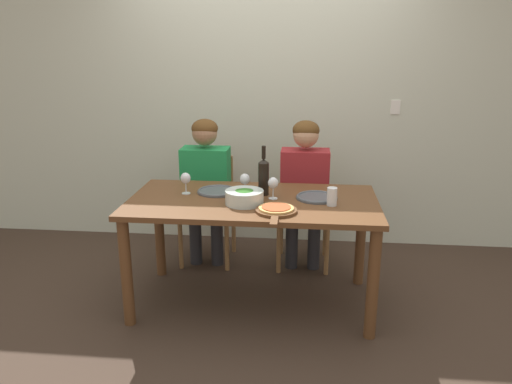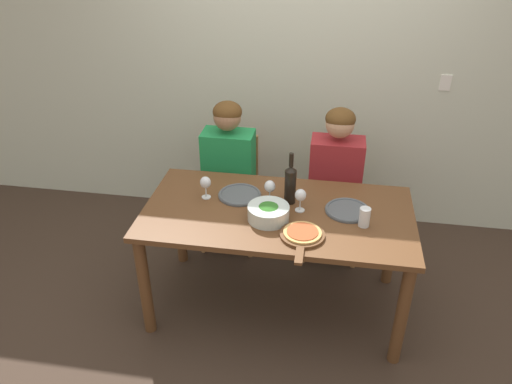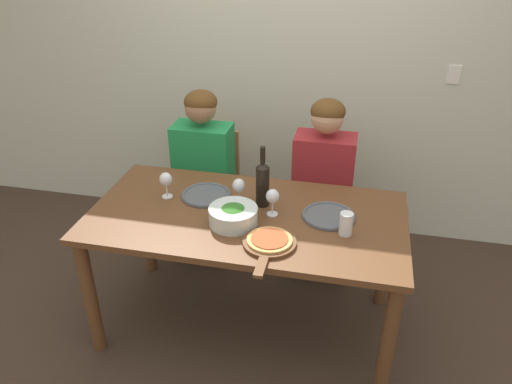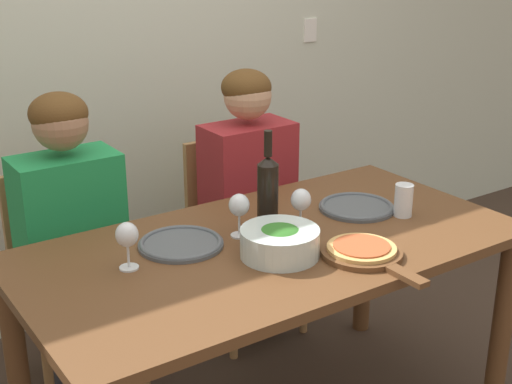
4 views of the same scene
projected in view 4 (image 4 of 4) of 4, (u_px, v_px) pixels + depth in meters
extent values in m
cube|color=beige|center=(110.00, 25.00, 3.12)|extent=(10.00, 0.05, 2.70)
cube|color=white|center=(310.00, 30.00, 3.71)|extent=(0.08, 0.01, 0.12)
cube|color=brown|center=(272.00, 247.00, 2.36)|extent=(1.67, 0.86, 0.04)
cylinder|color=brown|center=(502.00, 327.00, 2.62)|extent=(0.07, 0.07, 0.73)
cylinder|color=brown|center=(17.00, 368.00, 2.37)|extent=(0.07, 0.07, 0.73)
cylinder|color=brown|center=(364.00, 256.00, 3.19)|extent=(0.07, 0.07, 0.73)
cube|color=#9E7042|center=(75.00, 292.00, 2.77)|extent=(0.42, 0.42, 0.04)
cube|color=#9E7042|center=(52.00, 220.00, 2.84)|extent=(0.38, 0.03, 0.43)
cylinder|color=#9E7042|center=(49.00, 379.00, 2.59)|extent=(0.04, 0.04, 0.40)
cylinder|color=#9E7042|center=(144.00, 347.00, 2.80)|extent=(0.04, 0.04, 0.40)
cylinder|color=#9E7042|center=(18.00, 333.00, 2.89)|extent=(0.04, 0.04, 0.40)
cylinder|color=#9E7042|center=(105.00, 307.00, 3.09)|extent=(0.04, 0.04, 0.40)
cube|color=#9E7042|center=(246.00, 244.00, 3.19)|extent=(0.42, 0.42, 0.04)
cube|color=#9E7042|center=(222.00, 183.00, 3.26)|extent=(0.38, 0.03, 0.43)
cylinder|color=#9E7042|center=(233.00, 317.00, 3.02)|extent=(0.04, 0.04, 0.40)
cylinder|color=#9E7042|center=(304.00, 293.00, 3.22)|extent=(0.04, 0.04, 0.40)
cylinder|color=#9E7042|center=(189.00, 282.00, 3.31)|extent=(0.04, 0.04, 0.40)
cylinder|color=#9E7042|center=(257.00, 262.00, 3.51)|extent=(0.04, 0.04, 0.40)
cylinder|color=#28282D|center=(64.00, 352.00, 2.73)|extent=(0.10, 0.10, 0.44)
cylinder|color=#28282D|center=(108.00, 338.00, 2.82)|extent=(0.10, 0.10, 0.44)
cube|color=#1E8C47|center=(70.00, 225.00, 2.65)|extent=(0.38, 0.22, 0.54)
cylinder|color=#1E8C47|center=(43.00, 301.00, 2.41)|extent=(0.07, 0.31, 0.14)
cylinder|color=#1E8C47|center=(150.00, 272.00, 2.62)|extent=(0.07, 0.31, 0.14)
sphere|color=#9E7051|center=(60.00, 123.00, 2.52)|extent=(0.20, 0.20, 0.20)
ellipsoid|color=#563819|center=(58.00, 113.00, 2.52)|extent=(0.21, 0.21, 0.15)
cylinder|color=#28282D|center=(239.00, 296.00, 3.15)|extent=(0.10, 0.10, 0.44)
cylinder|color=#28282D|center=(272.00, 285.00, 3.24)|extent=(0.10, 0.10, 0.44)
cube|color=maroon|center=(248.00, 185.00, 3.07)|extent=(0.38, 0.22, 0.54)
cylinder|color=maroon|center=(240.00, 246.00, 2.83)|extent=(0.07, 0.31, 0.14)
cylinder|color=maroon|center=(319.00, 224.00, 3.04)|extent=(0.07, 0.31, 0.14)
sphere|color=tan|center=(248.00, 96.00, 2.94)|extent=(0.20, 0.20, 0.20)
ellipsoid|color=#563819|center=(246.00, 87.00, 2.94)|extent=(0.21, 0.21, 0.15)
cylinder|color=black|center=(268.00, 196.00, 2.44)|extent=(0.07, 0.07, 0.23)
cone|color=black|center=(268.00, 160.00, 2.40)|extent=(0.07, 0.07, 0.03)
cylinder|color=black|center=(268.00, 144.00, 2.38)|extent=(0.03, 0.03, 0.09)
cylinder|color=silver|center=(280.00, 243.00, 2.24)|extent=(0.25, 0.25, 0.09)
ellipsoid|color=#2D6B23|center=(280.00, 241.00, 2.24)|extent=(0.21, 0.21, 0.10)
cylinder|color=#4C5156|center=(181.00, 244.00, 2.32)|extent=(0.28, 0.28, 0.01)
torus|color=#4C5156|center=(181.00, 243.00, 2.32)|extent=(0.27, 0.27, 0.02)
cylinder|color=#4C5156|center=(357.00, 208.00, 2.63)|extent=(0.28, 0.28, 0.01)
torus|color=#4C5156|center=(357.00, 206.00, 2.63)|extent=(0.27, 0.27, 0.02)
cylinder|color=brown|center=(361.00, 253.00, 2.26)|extent=(0.26, 0.26, 0.02)
cube|color=brown|center=(407.00, 276.00, 2.10)|extent=(0.04, 0.14, 0.02)
cylinder|color=tan|center=(362.00, 248.00, 2.25)|extent=(0.22, 0.22, 0.01)
cylinder|color=#AD4C28|center=(362.00, 246.00, 2.25)|extent=(0.18, 0.18, 0.01)
cylinder|color=silver|center=(129.00, 268.00, 2.17)|extent=(0.06, 0.06, 0.01)
cylinder|color=silver|center=(128.00, 255.00, 2.15)|extent=(0.01, 0.01, 0.07)
ellipsoid|color=silver|center=(127.00, 235.00, 2.13)|extent=(0.07, 0.07, 0.08)
ellipsoid|color=maroon|center=(127.00, 238.00, 2.13)|extent=(0.06, 0.06, 0.03)
cylinder|color=silver|center=(300.00, 229.00, 2.45)|extent=(0.06, 0.06, 0.01)
cylinder|color=silver|center=(300.00, 219.00, 2.43)|extent=(0.01, 0.01, 0.07)
ellipsoid|color=silver|center=(301.00, 200.00, 2.41)|extent=(0.07, 0.07, 0.08)
ellipsoid|color=maroon|center=(301.00, 203.00, 2.41)|extent=(0.06, 0.06, 0.03)
cylinder|color=silver|center=(239.00, 235.00, 2.40)|extent=(0.06, 0.06, 0.01)
cylinder|color=silver|center=(239.00, 224.00, 2.38)|extent=(0.01, 0.01, 0.07)
ellipsoid|color=silver|center=(239.00, 205.00, 2.36)|extent=(0.07, 0.07, 0.08)
ellipsoid|color=maroon|center=(239.00, 208.00, 2.37)|extent=(0.06, 0.06, 0.03)
cylinder|color=silver|center=(404.00, 200.00, 2.55)|extent=(0.07, 0.07, 0.12)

